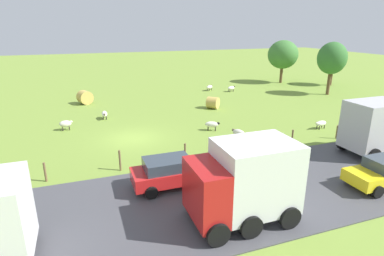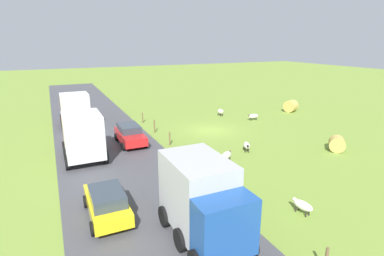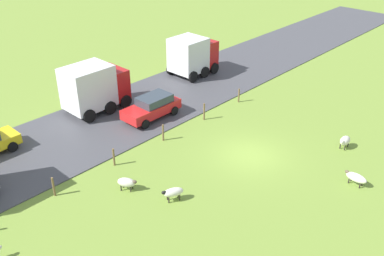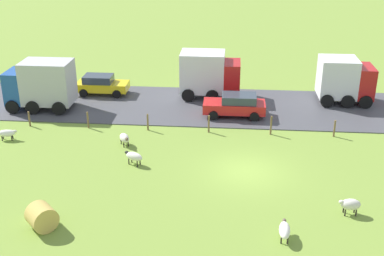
{
  "view_description": "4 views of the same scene",
  "coord_description": "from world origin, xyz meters",
  "px_view_note": "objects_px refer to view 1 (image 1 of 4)",
  "views": [
    {
      "loc": [
        22.25,
        -3.34,
        8.07
      ],
      "look_at": [
        3.66,
        3.38,
        1.57
      ],
      "focal_mm": 29.25,
      "sensor_mm": 36.0,
      "label": 1
    },
    {
      "loc": [
        13.63,
        24.65,
        8.32
      ],
      "look_at": [
        3.06,
        2.1,
        1.16
      ],
      "focal_mm": 28.32,
      "sensor_mm": 36.0,
      "label": 2
    },
    {
      "loc": [
        -12.81,
        18.9,
        14.32
      ],
      "look_at": [
        2.64,
        2.38,
        1.88
      ],
      "focal_mm": 40.65,
      "sensor_mm": 36.0,
      "label": 3
    },
    {
      "loc": [
        -24.18,
        0.92,
        12.96
      ],
      "look_at": [
        3.03,
        3.26,
        1.2
      ],
      "focal_mm": 46.3,
      "sensor_mm": 36.0,
      "label": 4
    }
  ],
  "objects_px": {
    "hay_bale_0": "(213,103)",
    "tree_0": "(333,62)",
    "truck_2": "(244,180)",
    "tree_1": "(283,55)",
    "sheep_1": "(104,114)",
    "truck_0": "(380,126)",
    "sheep_0": "(231,88)",
    "sheep_2": "(210,87)",
    "car_1": "(172,171)",
    "sheep_6": "(321,124)",
    "sheep_3": "(212,124)",
    "sheep_5": "(238,133)",
    "sheep_4": "(66,124)",
    "tree_2": "(332,58)",
    "hay_bale_1": "(85,97)"
  },
  "relations": [
    {
      "from": "hay_bale_0",
      "to": "tree_1",
      "type": "distance_m",
      "value": 18.97
    },
    {
      "from": "sheep_0",
      "to": "sheep_2",
      "type": "distance_m",
      "value": 2.82
    },
    {
      "from": "hay_bale_0",
      "to": "tree_1",
      "type": "relative_size",
      "value": 0.2
    },
    {
      "from": "sheep_1",
      "to": "sheep_5",
      "type": "xyz_separation_m",
      "value": [
        8.83,
        8.91,
        0.02
      ]
    },
    {
      "from": "sheep_6",
      "to": "car_1",
      "type": "xyz_separation_m",
      "value": [
        5.16,
        -14.18,
        0.42
      ]
    },
    {
      "from": "sheep_5",
      "to": "sheep_6",
      "type": "distance_m",
      "value": 7.47
    },
    {
      "from": "sheep_1",
      "to": "truck_0",
      "type": "bearing_deg",
      "value": 48.03
    },
    {
      "from": "sheep_4",
      "to": "tree_1",
      "type": "height_order",
      "value": "tree_1"
    },
    {
      "from": "tree_0",
      "to": "truck_0",
      "type": "relative_size",
      "value": 1.03
    },
    {
      "from": "sheep_4",
      "to": "truck_2",
      "type": "height_order",
      "value": "truck_2"
    },
    {
      "from": "sheep_2",
      "to": "tree_0",
      "type": "relative_size",
      "value": 0.25
    },
    {
      "from": "truck_0",
      "to": "car_1",
      "type": "xyz_separation_m",
      "value": [
        -0.29,
        -13.83,
        -1.03
      ]
    },
    {
      "from": "truck_0",
      "to": "truck_2",
      "type": "distance_m",
      "value": 12.31
    },
    {
      "from": "tree_1",
      "to": "sheep_1",
      "type": "bearing_deg",
      "value": -68.04
    },
    {
      "from": "sheep_0",
      "to": "hay_bale_0",
      "type": "relative_size",
      "value": 0.98
    },
    {
      "from": "sheep_2",
      "to": "truck_0",
      "type": "relative_size",
      "value": 0.26
    },
    {
      "from": "sheep_1",
      "to": "truck_2",
      "type": "distance_m",
      "value": 18.54
    },
    {
      "from": "sheep_4",
      "to": "truck_2",
      "type": "relative_size",
      "value": 0.23
    },
    {
      "from": "hay_bale_0",
      "to": "car_1",
      "type": "height_order",
      "value": "car_1"
    },
    {
      "from": "tree_0",
      "to": "sheep_1",
      "type": "bearing_deg",
      "value": -78.4
    },
    {
      "from": "sheep_5",
      "to": "hay_bale_0",
      "type": "relative_size",
      "value": 0.95
    },
    {
      "from": "hay_bale_0",
      "to": "tree_2",
      "type": "bearing_deg",
      "value": 95.16
    },
    {
      "from": "truck_2",
      "to": "tree_1",
      "type": "bearing_deg",
      "value": 142.47
    },
    {
      "from": "hay_bale_1",
      "to": "sheep_2",
      "type": "bearing_deg",
      "value": 97.85
    },
    {
      "from": "sheep_1",
      "to": "tree_1",
      "type": "relative_size",
      "value": 0.21
    },
    {
      "from": "sheep_2",
      "to": "sheep_6",
      "type": "xyz_separation_m",
      "value": [
        17.67,
        2.39,
        -0.01
      ]
    },
    {
      "from": "sheep_1",
      "to": "truck_0",
      "type": "height_order",
      "value": "truck_0"
    },
    {
      "from": "tree_2",
      "to": "truck_0",
      "type": "height_order",
      "value": "tree_2"
    },
    {
      "from": "hay_bale_0",
      "to": "tree_0",
      "type": "bearing_deg",
      "value": 106.97
    },
    {
      "from": "tree_2",
      "to": "truck_0",
      "type": "bearing_deg",
      "value": -33.59
    },
    {
      "from": "hay_bale_0",
      "to": "hay_bale_1",
      "type": "height_order",
      "value": "hay_bale_1"
    },
    {
      "from": "sheep_4",
      "to": "tree_1",
      "type": "xyz_separation_m",
      "value": [
        -12.79,
        29.41,
        3.54
      ]
    },
    {
      "from": "hay_bale_0",
      "to": "car_1",
      "type": "relative_size",
      "value": 0.28
    },
    {
      "from": "sheep_2",
      "to": "hay_bale_1",
      "type": "bearing_deg",
      "value": -82.15
    },
    {
      "from": "hay_bale_0",
      "to": "sheep_3",
      "type": "bearing_deg",
      "value": -24.06
    },
    {
      "from": "sheep_0",
      "to": "truck_2",
      "type": "xyz_separation_m",
      "value": [
        25.15,
        -12.09,
        1.43
      ]
    },
    {
      "from": "sheep_5",
      "to": "sheep_2",
      "type": "bearing_deg",
      "value": 163.83
    },
    {
      "from": "sheep_6",
      "to": "truck_2",
      "type": "distance_m",
      "value": 15.18
    },
    {
      "from": "sheep_2",
      "to": "tree_1",
      "type": "relative_size",
      "value": 0.2
    },
    {
      "from": "sheep_1",
      "to": "sheep_2",
      "type": "distance_m",
      "value": 16.47
    },
    {
      "from": "sheep_0",
      "to": "tree_1",
      "type": "distance_m",
      "value": 11.01
    },
    {
      "from": "sheep_1",
      "to": "tree_2",
      "type": "bearing_deg",
      "value": 93.34
    },
    {
      "from": "sheep_4",
      "to": "tree_1",
      "type": "bearing_deg",
      "value": 113.49
    },
    {
      "from": "tree_0",
      "to": "sheep_0",
      "type": "bearing_deg",
      "value": -92.53
    },
    {
      "from": "tree_1",
      "to": "truck_0",
      "type": "bearing_deg",
      "value": -22.11
    },
    {
      "from": "tree_0",
      "to": "truck_0",
      "type": "height_order",
      "value": "tree_0"
    },
    {
      "from": "truck_0",
      "to": "sheep_2",
      "type": "bearing_deg",
      "value": -174.94
    },
    {
      "from": "truck_2",
      "to": "sheep_5",
      "type": "bearing_deg",
      "value": 153.08
    },
    {
      "from": "sheep_3",
      "to": "hay_bale_0",
      "type": "height_order",
      "value": "hay_bale_0"
    },
    {
      "from": "sheep_6",
      "to": "tree_2",
      "type": "xyz_separation_m",
      "value": [
        -10.53,
        10.27,
        3.91
      ]
    }
  ]
}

